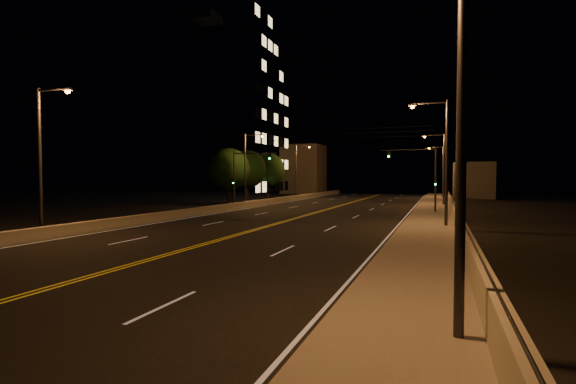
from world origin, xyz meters
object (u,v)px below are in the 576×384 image
(tree_0, at_px, (229,169))
(tree_2, at_px, (268,170))
(streetlight_4, at_px, (43,151))
(traffic_signal_left, at_px, (242,173))
(tree_1, at_px, (247,169))
(streetlight_6, at_px, (298,168))
(traffic_signal_right, at_px, (424,172))
(streetlight_2, at_px, (441,164))
(streetlight_5, at_px, (247,164))
(streetlight_0, at_px, (446,101))
(streetlight_1, at_px, (442,154))
(streetlight_3, at_px, (441,168))
(building_tower, at_px, (207,110))

(tree_0, relative_size, tree_2, 0.97)
(streetlight_4, height_order, traffic_signal_left, streetlight_4)
(traffic_signal_left, height_order, tree_1, tree_1)
(streetlight_6, distance_m, traffic_signal_right, 29.68)
(streetlight_2, distance_m, traffic_signal_left, 23.07)
(streetlight_4, relative_size, tree_0, 1.19)
(streetlight_5, relative_size, traffic_signal_left, 1.37)
(streetlight_5, bearing_deg, streetlight_4, -90.00)
(streetlight_0, relative_size, streetlight_1, 1.00)
(streetlight_0, relative_size, streetlight_5, 1.00)
(streetlight_5, bearing_deg, streetlight_1, -35.06)
(streetlight_0, xyz_separation_m, streetlight_5, (-21.41, 35.50, 0.00))
(streetlight_2, relative_size, streetlight_3, 1.00)
(streetlight_4, relative_size, traffic_signal_right, 1.37)
(streetlight_4, bearing_deg, tree_2, 96.01)
(traffic_signal_right, relative_size, tree_1, 0.86)
(streetlight_5, bearing_deg, streetlight_0, -58.91)
(streetlight_1, xyz_separation_m, traffic_signal_right, (-1.49, 11.44, -1.03))
(streetlight_4, bearing_deg, streetlight_3, 68.69)
(traffic_signal_right, distance_m, building_tower, 42.87)
(traffic_signal_left, xyz_separation_m, tree_1, (-5.47, 12.57, 0.66))
(traffic_signal_right, height_order, building_tower, building_tower)
(building_tower, bearing_deg, streetlight_0, -54.88)
(traffic_signal_left, bearing_deg, streetlight_1, -29.38)
(streetlight_1, height_order, tree_2, streetlight_1)
(traffic_signal_left, bearing_deg, traffic_signal_right, 0.00)
(building_tower, xyz_separation_m, tree_1, (11.44, -8.45, -10.22))
(streetlight_0, height_order, tree_2, streetlight_0)
(streetlight_6, relative_size, tree_1, 1.17)
(streetlight_4, relative_size, streetlight_6, 1.00)
(streetlight_4, bearing_deg, traffic_signal_right, 49.33)
(streetlight_0, height_order, tree_1, streetlight_0)
(streetlight_0, height_order, tree_0, streetlight_0)
(streetlight_3, distance_m, traffic_signal_right, 31.76)
(streetlight_0, distance_m, streetlight_3, 63.62)
(building_tower, bearing_deg, tree_1, -36.43)
(streetlight_1, bearing_deg, streetlight_2, 90.00)
(streetlight_2, distance_m, streetlight_5, 22.62)
(streetlight_1, height_order, streetlight_6, same)
(streetlight_6, height_order, building_tower, building_tower)
(streetlight_0, bearing_deg, tree_0, 123.53)
(streetlight_0, distance_m, streetlight_1, 20.48)
(traffic_signal_left, bearing_deg, streetlight_6, 92.84)
(streetlight_2, relative_size, traffic_signal_right, 1.37)
(streetlight_0, xyz_separation_m, streetlight_6, (-21.41, 53.90, 0.00))
(streetlight_2, distance_m, traffic_signal_right, 11.03)
(streetlight_0, bearing_deg, streetlight_4, 157.80)
(streetlight_4, bearing_deg, tree_1, 96.99)
(streetlight_3, height_order, traffic_signal_left, streetlight_3)
(building_tower, bearing_deg, traffic_signal_left, -51.17)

